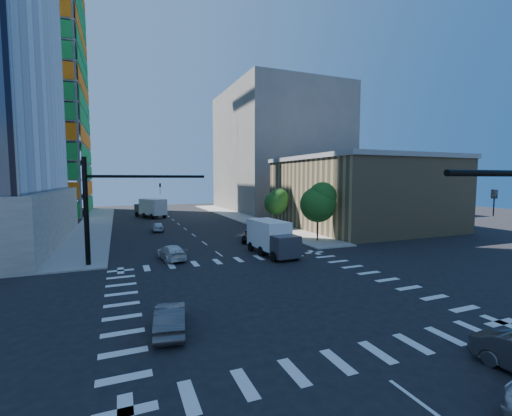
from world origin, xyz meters
name	(u,v)px	position (x,y,z in m)	size (l,w,h in m)	color
ground	(269,291)	(0.00, 0.00, 0.00)	(160.00, 160.00, 0.00)	black
road_markings	(269,291)	(0.00, 0.00, 0.01)	(20.00, 20.00, 0.01)	silver
sidewalk_ne	(242,218)	(12.50, 40.00, 0.07)	(5.00, 60.00, 0.15)	gray
sidewalk_nw	(95,224)	(-12.50, 40.00, 0.07)	(5.00, 60.00, 0.15)	gray
construction_building	(14,91)	(-27.41, 61.93, 24.61)	(25.16, 34.50, 70.60)	gray
commercial_building	(360,192)	(25.00, 22.00, 5.31)	(20.50, 22.50, 10.60)	#8D7952
bg_building_ne	(278,151)	(27.00, 55.00, 14.00)	(24.00, 30.00, 28.00)	#68645E
signal_mast_nw	(105,201)	(-10.00, 11.50, 5.49)	(10.20, 0.40, 9.00)	black
tree_south	(319,202)	(12.63, 13.90, 4.69)	(4.16, 4.16, 6.82)	#382316
tree_north	(277,201)	(12.93, 25.90, 3.99)	(3.54, 3.52, 5.78)	#382316
car_nb_far	(252,235)	(5.54, 17.22, 0.69)	(2.30, 4.99, 1.39)	black
car_sb_near	(171,252)	(-4.66, 11.37, 0.66)	(1.84, 4.54, 1.32)	silver
car_sb_mid	(158,227)	(-3.96, 29.19, 0.65)	(1.55, 3.84, 1.31)	silver
car_sb_cross	(170,318)	(-6.86, -3.67, 0.66)	(1.39, 3.99, 1.31)	#444449
box_truck_near	(273,240)	(4.69, 9.46, 1.44)	(2.96, 6.34, 3.26)	black
box_truck_far	(150,209)	(-3.49, 47.46, 1.58)	(5.50, 7.41, 3.58)	black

